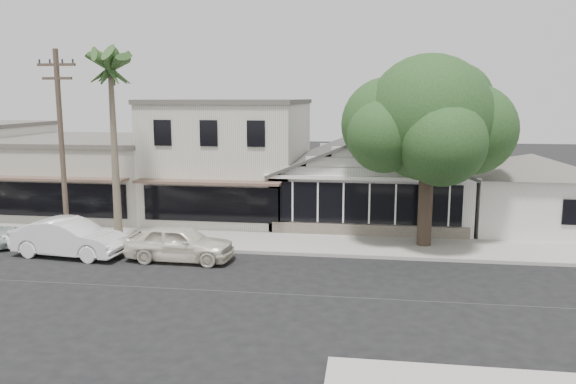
% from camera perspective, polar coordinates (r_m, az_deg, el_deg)
% --- Properties ---
extents(ground, '(140.00, 140.00, 0.00)m').
position_cam_1_polar(ground, '(20.49, -6.25, -10.02)').
color(ground, black).
rests_on(ground, ground).
extents(sidewalk_north, '(90.00, 3.50, 0.15)m').
position_cam_1_polar(sidewalk_north, '(29.31, -18.23, -4.28)').
color(sidewalk_north, '#9E9991').
rests_on(sidewalk_north, ground).
extents(corner_shop, '(10.40, 8.60, 5.10)m').
position_cam_1_polar(corner_shop, '(31.43, 8.31, 1.73)').
color(corner_shop, white).
rests_on(corner_shop, ground).
extents(side_cottage, '(6.00, 6.00, 3.00)m').
position_cam_1_polar(side_cottage, '(31.74, 23.23, -0.91)').
color(side_cottage, white).
rests_on(side_cottage, ground).
extents(row_building_near, '(8.00, 10.00, 6.50)m').
position_cam_1_polar(row_building_near, '(33.33, -5.57, 3.33)').
color(row_building_near, silver).
rests_on(row_building_near, ground).
extents(row_building_midnear, '(10.00, 10.00, 4.20)m').
position_cam_1_polar(row_building_midnear, '(36.66, -19.34, 1.59)').
color(row_building_midnear, '#AFA99D').
rests_on(row_building_midnear, ground).
extents(utility_pole, '(1.80, 0.24, 9.00)m').
position_cam_1_polar(utility_pole, '(27.71, -22.02, 4.61)').
color(utility_pole, brown).
rests_on(utility_pole, ground).
extents(car_0, '(4.64, 1.97, 1.56)m').
position_cam_1_polar(car_0, '(24.28, -10.94, -5.08)').
color(car_0, silver).
rests_on(car_0, ground).
extents(car_1, '(5.15, 2.28, 1.64)m').
position_cam_1_polar(car_1, '(26.30, -21.34, -4.35)').
color(car_1, white).
rests_on(car_1, ground).
extents(shade_tree, '(7.91, 7.15, 8.78)m').
position_cam_1_polar(shade_tree, '(26.14, 13.90, 6.95)').
color(shade_tree, '#433628').
rests_on(shade_tree, ground).
extents(palm_east, '(3.54, 3.54, 9.52)m').
position_cam_1_polar(palm_east, '(27.44, -17.61, 11.95)').
color(palm_east, '#726651').
rests_on(palm_east, ground).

